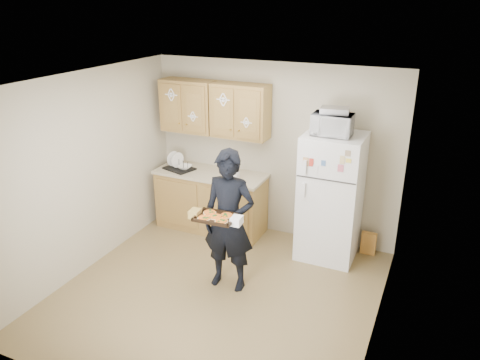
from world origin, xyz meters
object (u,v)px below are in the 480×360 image
at_px(refrigerator, 331,197).
at_px(dish_rack, 179,164).
at_px(person, 229,221).
at_px(microwave, 332,125).
at_px(baking_tray, 215,218).

xyz_separation_m(refrigerator, dish_rack, (-2.29, -0.01, 0.13)).
distance_m(person, microwave, 1.74).
bearing_deg(microwave, person, -128.16).
height_order(refrigerator, person, person).
height_order(person, baking_tray, person).
distance_m(refrigerator, dish_rack, 2.30).
relative_size(person, microwave, 3.54).
xyz_separation_m(refrigerator, baking_tray, (-0.92, -1.50, 0.18)).
xyz_separation_m(microwave, dish_rack, (-2.25, 0.04, -0.85)).
relative_size(baking_tray, microwave, 0.90).
relative_size(refrigerator, baking_tray, 3.88).
xyz_separation_m(refrigerator, microwave, (-0.04, -0.05, 0.98)).
bearing_deg(baking_tray, microwave, 55.45).
height_order(person, dish_rack, person).
relative_size(refrigerator, person, 0.99).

